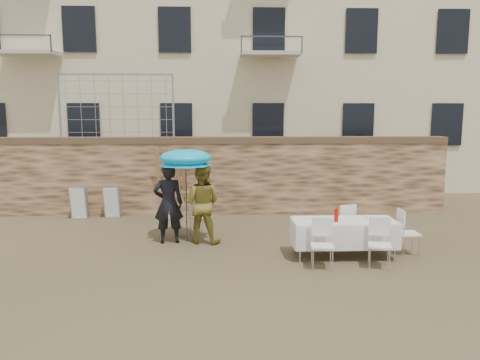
{
  "coord_description": "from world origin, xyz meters",
  "views": [
    {
      "loc": [
        -0.0,
        -8.52,
        3.01
      ],
      "look_at": [
        0.4,
        2.2,
        1.4
      ],
      "focal_mm": 35.0,
      "sensor_mm": 36.0,
      "label": 1
    }
  ],
  "objects_px": {
    "man_suit": "(168,204)",
    "chair_stack_left": "(81,201)",
    "soda_bottle": "(336,215)",
    "table_chair_side": "(408,232)",
    "table_chair_front_left": "(322,245)",
    "table_chair_back": "(343,224)",
    "couple_chair_left": "(171,217)",
    "woman_dress": "(202,203)",
    "table_chair_front_right": "(380,244)",
    "chair_stack_right": "(113,201)",
    "umbrella": "(186,160)",
    "banquet_table": "(344,222)",
    "couple_chair_right": "(201,216)"
  },
  "relations": [
    {
      "from": "chair_stack_right",
      "to": "umbrella",
      "type": "bearing_deg",
      "value": -48.31
    },
    {
      "from": "man_suit",
      "to": "couple_chair_right",
      "type": "distance_m",
      "value": 0.99
    },
    {
      "from": "umbrella",
      "to": "soda_bottle",
      "type": "height_order",
      "value": "umbrella"
    },
    {
      "from": "soda_bottle",
      "to": "table_chair_back",
      "type": "relative_size",
      "value": 0.27
    },
    {
      "from": "man_suit",
      "to": "table_chair_front_right",
      "type": "height_order",
      "value": "man_suit"
    },
    {
      "from": "woman_dress",
      "to": "couple_chair_left",
      "type": "xyz_separation_m",
      "value": [
        -0.75,
        0.55,
        -0.43
      ]
    },
    {
      "from": "table_chair_front_right",
      "to": "woman_dress",
      "type": "bearing_deg",
      "value": 165.39
    },
    {
      "from": "table_chair_back",
      "to": "chair_stack_right",
      "type": "relative_size",
      "value": 1.04
    },
    {
      "from": "man_suit",
      "to": "umbrella",
      "type": "distance_m",
      "value": 1.05
    },
    {
      "from": "man_suit",
      "to": "chair_stack_left",
      "type": "distance_m",
      "value": 3.87
    },
    {
      "from": "umbrella",
      "to": "chair_stack_right",
      "type": "distance_m",
      "value": 3.71
    },
    {
      "from": "umbrella",
      "to": "table_chair_back",
      "type": "relative_size",
      "value": 2.08
    },
    {
      "from": "couple_chair_left",
      "to": "table_chair_front_left",
      "type": "height_order",
      "value": "same"
    },
    {
      "from": "table_chair_front_left",
      "to": "table_chair_front_right",
      "type": "distance_m",
      "value": 1.1
    },
    {
      "from": "table_chair_side",
      "to": "table_chair_front_right",
      "type": "bearing_deg",
      "value": 132.21
    },
    {
      "from": "man_suit",
      "to": "table_chair_front_left",
      "type": "relative_size",
      "value": 1.9
    },
    {
      "from": "table_chair_front_right",
      "to": "chair_stack_left",
      "type": "bearing_deg",
      "value": 161.12
    },
    {
      "from": "couple_chair_left",
      "to": "table_chair_side",
      "type": "xyz_separation_m",
      "value": [
        5.12,
        -1.61,
        0.0
      ]
    },
    {
      "from": "woman_dress",
      "to": "chair_stack_right",
      "type": "bearing_deg",
      "value": -32.49
    },
    {
      "from": "table_chair_back",
      "to": "chair_stack_left",
      "type": "height_order",
      "value": "table_chair_back"
    },
    {
      "from": "couple_chair_left",
      "to": "table_chair_front_left",
      "type": "relative_size",
      "value": 1.0
    },
    {
      "from": "table_chair_back",
      "to": "woman_dress",
      "type": "bearing_deg",
      "value": -23.32
    },
    {
      "from": "couple_chair_left",
      "to": "chair_stack_right",
      "type": "relative_size",
      "value": 1.04
    },
    {
      "from": "man_suit",
      "to": "couple_chair_left",
      "type": "bearing_deg",
      "value": -97.41
    },
    {
      "from": "man_suit",
      "to": "woman_dress",
      "type": "relative_size",
      "value": 1.0
    },
    {
      "from": "woman_dress",
      "to": "soda_bottle",
      "type": "height_order",
      "value": "woman_dress"
    },
    {
      "from": "couple_chair_right",
      "to": "table_chair_front_right",
      "type": "relative_size",
      "value": 1.0
    },
    {
      "from": "couple_chair_left",
      "to": "couple_chair_right",
      "type": "height_order",
      "value": "same"
    },
    {
      "from": "umbrella",
      "to": "table_chair_front_left",
      "type": "height_order",
      "value": "umbrella"
    },
    {
      "from": "couple_chair_right",
      "to": "table_chair_front_right",
      "type": "xyz_separation_m",
      "value": [
        3.52,
        -2.46,
        0.0
      ]
    },
    {
      "from": "woman_dress",
      "to": "banquet_table",
      "type": "height_order",
      "value": "woman_dress"
    },
    {
      "from": "soda_bottle",
      "to": "table_chair_side",
      "type": "distance_m",
      "value": 1.67
    },
    {
      "from": "man_suit",
      "to": "chair_stack_right",
      "type": "bearing_deg",
      "value": -62.16
    },
    {
      "from": "table_chair_side",
      "to": "chair_stack_right",
      "type": "bearing_deg",
      "value": 60.85
    },
    {
      "from": "woman_dress",
      "to": "table_chair_front_left",
      "type": "bearing_deg",
      "value": 153.9
    },
    {
      "from": "umbrella",
      "to": "couple_chair_left",
      "type": "xyz_separation_m",
      "value": [
        -0.4,
        0.45,
        -1.4
      ]
    },
    {
      "from": "table_chair_back",
      "to": "chair_stack_left",
      "type": "distance_m",
      "value": 7.35
    },
    {
      "from": "soda_bottle",
      "to": "table_chair_front_right",
      "type": "height_order",
      "value": "soda_bottle"
    },
    {
      "from": "couple_chair_left",
      "to": "chair_stack_right",
      "type": "distance_m",
      "value": 2.82
    },
    {
      "from": "man_suit",
      "to": "couple_chair_right",
      "type": "height_order",
      "value": "man_suit"
    },
    {
      "from": "woman_dress",
      "to": "couple_chair_left",
      "type": "bearing_deg",
      "value": -23.42
    },
    {
      "from": "woman_dress",
      "to": "table_chair_back",
      "type": "distance_m",
      "value": 3.22
    },
    {
      "from": "umbrella",
      "to": "soda_bottle",
      "type": "relative_size",
      "value": 7.67
    },
    {
      "from": "table_chair_front_right",
      "to": "chair_stack_right",
      "type": "bearing_deg",
      "value": 157.41
    },
    {
      "from": "couple_chair_left",
      "to": "couple_chair_right",
      "type": "relative_size",
      "value": 1.0
    },
    {
      "from": "couple_chair_left",
      "to": "soda_bottle",
      "type": "relative_size",
      "value": 3.69
    },
    {
      "from": "table_chair_back",
      "to": "table_chair_front_right",
      "type": "bearing_deg",
      "value": 84.17
    },
    {
      "from": "man_suit",
      "to": "chair_stack_left",
      "type": "height_order",
      "value": "man_suit"
    },
    {
      "from": "table_chair_front_left",
      "to": "umbrella",
      "type": "bearing_deg",
      "value": 150.01
    },
    {
      "from": "table_chair_back",
      "to": "banquet_table",
      "type": "bearing_deg",
      "value": 59.18
    }
  ]
}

